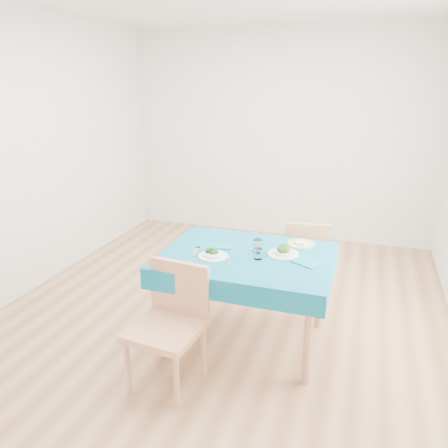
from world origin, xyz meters
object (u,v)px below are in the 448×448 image
(chair_near, at_px, (164,310))
(bowl_far, at_px, (283,250))
(chair_far, at_px, (306,253))
(bowl_near, at_px, (213,253))
(table, at_px, (246,298))
(side_plate, at_px, (301,244))

(chair_near, bearing_deg, bowl_far, 56.30)
(chair_far, bearing_deg, chair_near, 55.48)
(chair_near, xyz_separation_m, bowl_near, (0.14, 0.57, 0.21))
(chair_far, bearing_deg, table, 58.01)
(table, bearing_deg, bowl_far, 17.97)
(chair_near, bearing_deg, chair_far, 70.13)
(table, distance_m, chair_far, 0.89)
(chair_far, xyz_separation_m, side_plate, (0.01, -0.46, 0.27))
(table, height_order, chair_near, chair_near)
(table, bearing_deg, bowl_near, -151.60)
(chair_far, distance_m, side_plate, 0.53)
(chair_near, relative_size, bowl_near, 5.10)
(chair_near, xyz_separation_m, side_plate, (0.74, 1.05, 0.18))
(bowl_near, distance_m, side_plate, 0.77)
(chair_far, height_order, side_plate, chair_far)
(chair_near, distance_m, side_plate, 1.30)
(bowl_near, bearing_deg, chair_far, 58.21)
(chair_far, bearing_deg, bowl_far, 74.85)
(bowl_far, relative_size, side_plate, 1.08)
(table, height_order, chair_far, chair_far)
(chair_near, distance_m, bowl_near, 0.62)
(chair_far, relative_size, bowl_far, 4.10)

